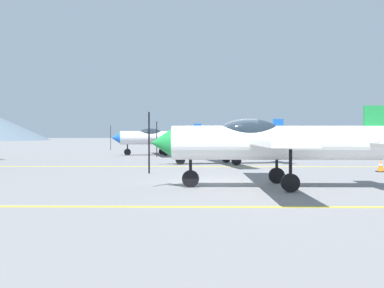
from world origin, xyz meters
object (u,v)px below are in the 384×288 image
object	(u,v)px
car_sedan	(353,144)
airplane_far	(158,137)
airplane_mid	(223,138)
traffic_cone_side	(381,166)
airplane_near	(268,142)

from	to	relation	value
car_sedan	airplane_far	bearing A→B (deg)	-167.96
airplane_mid	airplane_far	size ratio (longest dim) A/B	1.00
airplane_mid	traffic_cone_side	xyz separation A→B (m)	(7.12, -5.15, -1.24)
airplane_far	traffic_cone_side	world-z (taller)	airplane_far
airplane_far	car_sedan	distance (m)	18.54
airplane_mid	airplane_far	bearing A→B (deg)	114.72
airplane_far	traffic_cone_side	distance (m)	19.90
airplane_near	airplane_far	bearing A→B (deg)	104.78
airplane_far	airplane_near	bearing A→B (deg)	-75.22
airplane_mid	airplane_far	xyz separation A→B (m)	(-4.91, 10.66, 0.00)
airplane_mid	car_sedan	size ratio (longest dim) A/B	1.97
airplane_near	traffic_cone_side	bearing A→B (deg)	42.77
airplane_near	car_sedan	world-z (taller)	airplane_near
airplane_near	car_sedan	distance (m)	28.38
traffic_cone_side	airplane_near	bearing A→B (deg)	-137.23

